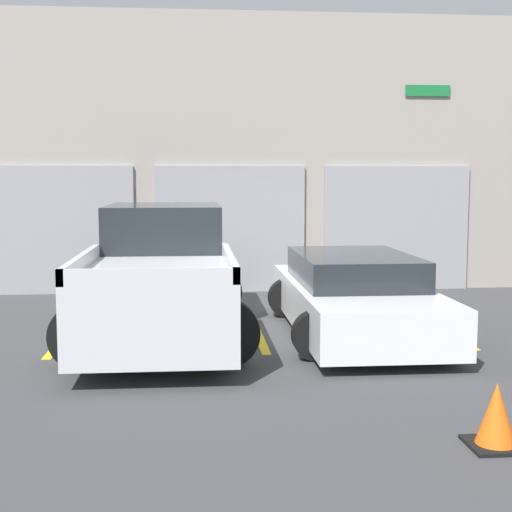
% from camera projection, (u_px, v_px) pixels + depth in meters
% --- Properties ---
extents(ground_plane, '(28.00, 28.00, 0.00)m').
position_uv_depth(ground_plane, '(253.00, 320.00, 11.31)').
color(ground_plane, '#3D3D3F').
extents(shophouse_building, '(13.62, 0.68, 5.47)m').
position_uv_depth(shophouse_building, '(239.00, 157.00, 14.27)').
color(shophouse_building, '#9E9389').
rests_on(shophouse_building, ground).
extents(pickup_truck, '(2.49, 5.18, 1.83)m').
position_uv_depth(pickup_truck, '(162.00, 275.00, 10.28)').
color(pickup_truck, silver).
rests_on(pickup_truck, ground).
extents(sedan_white, '(2.21, 4.51, 1.16)m').
position_uv_depth(sedan_white, '(354.00, 296.00, 10.27)').
color(sedan_white, white).
rests_on(sedan_white, ground).
extents(parking_stripe_far_left, '(0.12, 2.20, 0.01)m').
position_uv_depth(parking_stripe_far_left, '(62.00, 340.00, 9.94)').
color(parking_stripe_far_left, gold).
rests_on(parking_stripe_far_left, ground).
extents(parking_stripe_left, '(0.12, 2.20, 0.01)m').
position_uv_depth(parking_stripe_left, '(259.00, 336.00, 10.18)').
color(parking_stripe_left, gold).
rests_on(parking_stripe_left, ground).
extents(parking_stripe_centre, '(0.12, 2.20, 0.01)m').
position_uv_depth(parking_stripe_centre, '(447.00, 332.00, 10.42)').
color(parking_stripe_centre, gold).
rests_on(parking_stripe_centre, ground).
extents(traffic_cone, '(0.47, 0.47, 0.55)m').
position_uv_depth(traffic_cone, '(496.00, 417.00, 5.96)').
color(traffic_cone, black).
rests_on(traffic_cone, ground).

